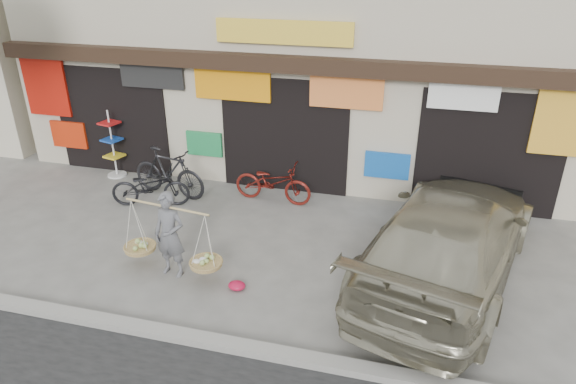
% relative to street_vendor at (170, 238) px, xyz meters
% --- Properties ---
extents(ground, '(70.00, 70.00, 0.00)m').
position_rel_street_vendor_xyz_m(ground, '(1.03, 0.45, -0.74)').
color(ground, slate).
rests_on(ground, ground).
extents(kerb, '(70.00, 0.25, 0.12)m').
position_rel_street_vendor_xyz_m(kerb, '(1.03, -1.55, -0.68)').
color(kerb, gray).
rests_on(kerb, ground).
extents(shophouse_block, '(14.00, 6.32, 7.00)m').
position_rel_street_vendor_xyz_m(shophouse_block, '(1.03, 6.86, 2.71)').
color(shophouse_block, beige).
rests_on(shophouse_block, ground).
extents(street_vendor, '(1.93, 0.73, 1.61)m').
position_rel_street_vendor_xyz_m(street_vendor, '(0.00, 0.00, 0.00)').
color(street_vendor, slate).
rests_on(street_vendor, ground).
extents(bike_0, '(1.85, 1.06, 0.92)m').
position_rel_street_vendor_xyz_m(bike_0, '(-1.68, 2.35, -0.28)').
color(bike_0, black).
rests_on(bike_0, ground).
extents(bike_1, '(2.01, 0.90, 1.17)m').
position_rel_street_vendor_xyz_m(bike_1, '(-1.51, 2.93, -0.16)').
color(bike_1, black).
rests_on(bike_1, ground).
extents(bike_2, '(1.86, 0.76, 0.96)m').
position_rel_street_vendor_xyz_m(bike_2, '(0.93, 3.23, -0.26)').
color(bike_2, maroon).
rests_on(bike_2, ground).
extents(suv, '(3.70, 6.01, 1.63)m').
position_rel_street_vendor_xyz_m(suv, '(4.72, 1.13, 0.07)').
color(suv, '#A49E84').
rests_on(suv, ground).
extents(display_rack, '(0.50, 0.50, 1.74)m').
position_rel_street_vendor_xyz_m(display_rack, '(-3.36, 3.62, -0.04)').
color(display_rack, silver).
rests_on(display_rack, ground).
extents(red_bag, '(0.31, 0.25, 0.14)m').
position_rel_street_vendor_xyz_m(red_bag, '(1.26, -0.16, -0.67)').
color(red_bag, '#B81136').
rests_on(red_bag, ground).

